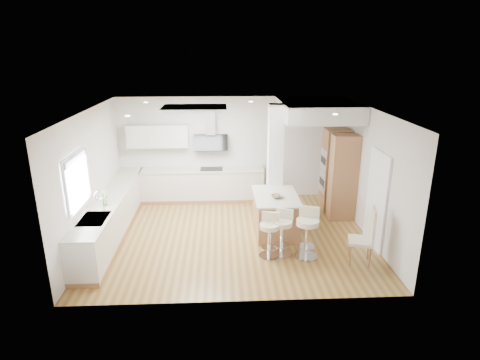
{
  "coord_description": "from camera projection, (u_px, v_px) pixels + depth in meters",
  "views": [
    {
      "loc": [
        -0.24,
        -8.2,
        4.02
      ],
      "look_at": [
        0.18,
        0.4,
        1.17
      ],
      "focal_mm": 30.0,
      "sensor_mm": 36.0,
      "label": 1
    }
  ],
  "objects": [
    {
      "name": "bar_stool_a",
      "position": [
        269.0,
        233.0,
        7.97
      ],
      "size": [
        0.49,
        0.49,
        0.91
      ],
      "rotation": [
        0.0,
        0.0,
        -0.23
      ],
      "color": "silver",
      "rests_on": "ground"
    },
    {
      "name": "ground",
      "position": [
        233.0,
        235.0,
        9.05
      ],
      "size": [
        6.0,
        6.0,
        0.0
      ],
      "primitive_type": "plane",
      "color": "olive",
      "rests_on": "ground"
    },
    {
      "name": "peninsula",
      "position": [
        275.0,
        214.0,
        9.06
      ],
      "size": [
        0.98,
        1.47,
        0.96
      ],
      "rotation": [
        0.0,
        0.0,
        0.0
      ],
      "color": "#A06E44",
      "rests_on": "ground"
    },
    {
      "name": "ceiling",
      "position": [
        233.0,
        235.0,
        9.05
      ],
      "size": [
        6.0,
        5.0,
        0.02
      ],
      "primitive_type": "cube",
      "color": "silver",
      "rests_on": "ground"
    },
    {
      "name": "skylight",
      "position": [
        195.0,
        108.0,
        8.71
      ],
      "size": [
        4.1,
        2.1,
        0.06
      ],
      "color": "white",
      "rests_on": "ground"
    },
    {
      "name": "wall_left",
      "position": [
        91.0,
        178.0,
        8.47
      ],
      "size": [
        0.04,
        5.0,
        2.8
      ],
      "primitive_type": "cube",
      "color": "silver",
      "rests_on": "ground"
    },
    {
      "name": "soffit",
      "position": [
        317.0,
        110.0,
        9.66
      ],
      "size": [
        1.78,
        2.2,
        0.4
      ],
      "color": "silver",
      "rests_on": "ground"
    },
    {
      "name": "window_left",
      "position": [
        77.0,
        178.0,
        7.52
      ],
      "size": [
        0.06,
        1.28,
        1.07
      ],
      "color": "white",
      "rests_on": "ground"
    },
    {
      "name": "wall_right",
      "position": [
        369.0,
        174.0,
        8.75
      ],
      "size": [
        0.04,
        5.0,
        2.8
      ],
      "primitive_type": "cube",
      "color": "silver",
      "rests_on": "ground"
    },
    {
      "name": "pillar",
      "position": [
        275.0,
        163.0,
        9.56
      ],
      "size": [
        0.35,
        0.35,
        2.8
      ],
      "color": "white",
      "rests_on": "ground"
    },
    {
      "name": "wall_back",
      "position": [
        230.0,
        148.0,
        10.98
      ],
      "size": [
        6.0,
        0.04,
        2.8
      ],
      "primitive_type": "cube",
      "color": "silver",
      "rests_on": "ground"
    },
    {
      "name": "dining_chair",
      "position": [
        367.0,
        234.0,
        7.67
      ],
      "size": [
        0.55,
        0.55,
        1.16
      ],
      "rotation": [
        0.0,
        0.0,
        -0.25
      ],
      "color": "beige",
      "rests_on": "ground"
    },
    {
      "name": "counter_left",
      "position": [
        112.0,
        214.0,
        9.0
      ],
      "size": [
        0.63,
        4.5,
        1.35
      ],
      "color": "#A06E44",
      "rests_on": "ground"
    },
    {
      "name": "counter_back",
      "position": [
        196.0,
        176.0,
        10.9
      ],
      "size": [
        3.62,
        0.63,
        2.5
      ],
      "color": "#A06E44",
      "rests_on": "ground"
    },
    {
      "name": "bar_stool_b",
      "position": [
        282.0,
        230.0,
        8.06
      ],
      "size": [
        0.56,
        0.56,
        0.94
      ],
      "rotation": [
        0.0,
        0.0,
        -0.43
      ],
      "color": "silver",
      "rests_on": "ground"
    },
    {
      "name": "doorway_right",
      "position": [
        377.0,
        201.0,
        8.3
      ],
      "size": [
        0.05,
        1.0,
        2.1
      ],
      "color": "#4A413A",
      "rests_on": "ground"
    },
    {
      "name": "oven_column",
      "position": [
        338.0,
        173.0,
        10.01
      ],
      "size": [
        0.63,
        1.21,
        2.1
      ],
      "color": "#A06E44",
      "rests_on": "ground"
    },
    {
      "name": "bar_stool_c",
      "position": [
        307.0,
        230.0,
        7.93
      ],
      "size": [
        0.6,
        0.6,
        1.04
      ],
      "rotation": [
        0.0,
        0.0,
        -0.36
      ],
      "color": "silver",
      "rests_on": "ground"
    }
  ]
}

